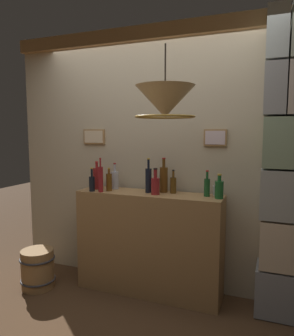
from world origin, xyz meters
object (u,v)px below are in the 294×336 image
(liquor_bottle_port, at_px, (155,185))
(wooden_barrel, at_px, (38,269))
(liquor_bottle_amaro, at_px, (115,180))
(liquor_bottle_vermouth, at_px, (173,185))
(liquor_bottle_scotch, at_px, (101,179))
(liquor_bottle_rum, at_px, (92,183))
(pendant_lamp, at_px, (165,103))
(liquor_bottle_tequila, at_px, (148,180))
(liquor_bottle_gin, at_px, (109,182))
(liquor_bottle_rye, at_px, (97,178))
(liquor_bottle_vodka, at_px, (207,187))
(glass_tumbler_rocks, at_px, (217,191))
(liquor_bottle_brandy, at_px, (164,179))
(liquor_bottle_mezcal, at_px, (219,189))

(liquor_bottle_port, bearing_deg, wooden_barrel, -166.01)
(liquor_bottle_amaro, height_order, liquor_bottle_vermouth, liquor_bottle_amaro)
(liquor_bottle_scotch, height_order, liquor_bottle_port, liquor_bottle_scotch)
(liquor_bottle_rum, bearing_deg, wooden_barrel, -158.74)
(pendant_lamp, bearing_deg, liquor_bottle_rum, 152.03)
(liquor_bottle_scotch, relative_size, liquor_bottle_tequila, 1.00)
(pendant_lamp, bearing_deg, liquor_bottle_gin, 143.38)
(liquor_bottle_amaro, bearing_deg, pendant_lamp, -42.15)
(liquor_bottle_rye, relative_size, pendant_lamp, 0.56)
(pendant_lamp, bearing_deg, liquor_bottle_vodka, 74.08)
(liquor_bottle_rum, height_order, liquor_bottle_tequila, liquor_bottle_tequila)
(liquor_bottle_scotch, relative_size, glass_tumbler_rocks, 3.68)
(liquor_bottle_gin, bearing_deg, liquor_bottle_vermouth, 10.49)
(liquor_bottle_brandy, bearing_deg, liquor_bottle_gin, -166.10)
(liquor_bottle_brandy, height_order, liquor_bottle_tequila, liquor_bottle_brandy)
(liquor_bottle_vermouth, height_order, glass_tumbler_rocks, liquor_bottle_vermouth)
(liquor_bottle_scotch, xyz_separation_m, liquor_bottle_mezcal, (1.14, 0.12, -0.04))
(liquor_bottle_gin, height_order, liquor_bottle_vermouth, liquor_bottle_gin)
(liquor_bottle_gin, height_order, liquor_bottle_rum, liquor_bottle_rum)
(liquor_bottle_tequila, bearing_deg, glass_tumbler_rocks, 8.98)
(wooden_barrel, bearing_deg, liquor_bottle_vodka, 13.05)
(liquor_bottle_tequila, height_order, glass_tumbler_rocks, liquor_bottle_tequila)
(liquor_bottle_rum, relative_size, pendant_lamp, 0.46)
(liquor_bottle_brandy, bearing_deg, wooden_barrel, -160.51)
(liquor_bottle_brandy, xyz_separation_m, liquor_bottle_gin, (-0.54, -0.13, -0.04))
(liquor_bottle_scotch, height_order, liquor_bottle_mezcal, liquor_bottle_scotch)
(liquor_bottle_tequila, height_order, pendant_lamp, pendant_lamp)
(liquor_bottle_amaro, distance_m, pendant_lamp, 1.27)
(liquor_bottle_gin, bearing_deg, liquor_bottle_mezcal, 1.47)
(liquor_bottle_rum, bearing_deg, liquor_bottle_mezcal, 5.42)
(liquor_bottle_brandy, distance_m, liquor_bottle_port, 0.15)
(liquor_bottle_vodka, relative_size, liquor_bottle_vermouth, 1.06)
(liquor_bottle_vermouth, distance_m, glass_tumbler_rocks, 0.42)
(wooden_barrel, bearing_deg, liquor_bottle_amaro, 31.69)
(liquor_bottle_scotch, bearing_deg, liquor_bottle_mezcal, 5.77)
(liquor_bottle_mezcal, xyz_separation_m, glass_tumbler_rocks, (-0.04, 0.13, -0.04))
(glass_tumbler_rocks, bearing_deg, pendant_lamp, -110.01)
(liquor_bottle_port, distance_m, wooden_barrel, 1.52)
(liquor_bottle_scotch, distance_m, wooden_barrel, 1.16)
(liquor_bottle_mezcal, bearing_deg, wooden_barrel, -169.57)
(liquor_bottle_vodka, bearing_deg, liquor_bottle_rum, -171.14)
(liquor_bottle_vermouth, bearing_deg, pendant_lamp, -78.39)
(liquor_bottle_rye, relative_size, liquor_bottle_scotch, 0.85)
(liquor_bottle_port, bearing_deg, liquor_bottle_rye, 176.08)
(liquor_bottle_rye, xyz_separation_m, liquor_bottle_tequila, (0.57, 0.02, 0.01))
(liquor_bottle_amaro, distance_m, wooden_barrel, 1.22)
(liquor_bottle_vodka, relative_size, liquor_bottle_scotch, 0.72)
(liquor_bottle_gin, bearing_deg, liquor_bottle_scotch, -118.25)
(liquor_bottle_scotch, distance_m, pendant_lamp, 1.18)
(liquor_bottle_amaro, bearing_deg, liquor_bottle_brandy, 0.86)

